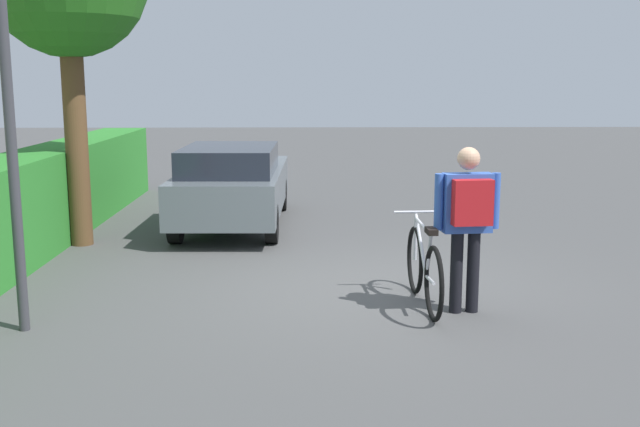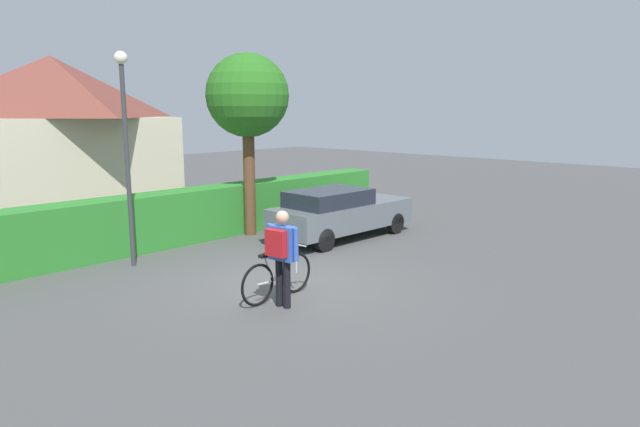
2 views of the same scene
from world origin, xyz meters
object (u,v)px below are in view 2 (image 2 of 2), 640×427
street_lamp (125,132)px  tree_kerbside (247,98)px  person_rider (281,249)px  bicycle (278,277)px  parked_car_near (339,212)px

street_lamp → tree_kerbside: 3.97m
person_rider → tree_kerbside: 6.60m
bicycle → person_rider: size_ratio=1.02×
parked_car_near → street_lamp: size_ratio=0.92×
tree_kerbside → street_lamp: bearing=-171.7°
person_rider → bicycle: bearing=56.5°
person_rider → parked_car_near: bearing=30.8°
street_lamp → tree_kerbside: bearing=8.3°
street_lamp → parked_car_near: bearing=-16.7°
bicycle → street_lamp: street_lamp is taller
parked_car_near → person_rider: (-4.76, -2.84, 0.34)m
bicycle → tree_kerbside: size_ratio=0.36×
bicycle → street_lamp: size_ratio=0.38×
person_rider → street_lamp: (-0.45, 4.40, 1.91)m
parked_car_near → bicycle: bearing=-151.5°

